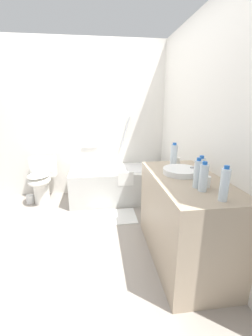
{
  "coord_description": "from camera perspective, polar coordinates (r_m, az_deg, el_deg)",
  "views": [
    {
      "loc": [
        0.35,
        -2.28,
        1.48
      ],
      "look_at": [
        0.66,
        0.08,
        0.77
      ],
      "focal_mm": 23.19,
      "sensor_mm": 36.0,
      "label": 1
    }
  ],
  "objects": [
    {
      "name": "water_bottle_3",
      "position": [
        1.61,
        24.47,
        -3.96
      ],
      "size": [
        0.06,
        0.06,
        0.25
      ],
      "color": "silver",
      "rests_on": "vanity_counter"
    },
    {
      "name": "ground_plane",
      "position": [
        2.74,
        -14.25,
        -16.65
      ],
      "size": [
        3.88,
        3.88,
        0.0
      ],
      "primitive_type": "plane",
      "color": "#9E9389"
    },
    {
      "name": "bath_mat",
      "position": [
        3.01,
        -3.15,
        -12.67
      ],
      "size": [
        0.59,
        0.42,
        0.01
      ],
      "primitive_type": "cube",
      "color": "white",
      "rests_on": "ground_plane"
    },
    {
      "name": "water_bottle_4",
      "position": [
        1.92,
        19.0,
        -0.47
      ],
      "size": [
        0.07,
        0.07,
        0.23
      ],
      "color": "silver",
      "rests_on": "vanity_counter"
    },
    {
      "name": "drinking_glass_1",
      "position": [
        1.84,
        20.31,
        -3.37
      ],
      "size": [
        0.07,
        0.07,
        0.09
      ],
      "primitive_type": "cylinder",
      "color": "white",
      "rests_on": "vanity_counter"
    },
    {
      "name": "water_bottle_0",
      "position": [
        1.73,
        19.69,
        -2.34
      ],
      "size": [
        0.07,
        0.07,
        0.23
      ],
      "color": "silver",
      "rests_on": "vanity_counter"
    },
    {
      "name": "toilet",
      "position": [
        3.57,
        -21.35,
        -2.67
      ],
      "size": [
        0.39,
        0.56,
        0.69
      ],
      "rotation": [
        0.0,
        0.0,
        -1.66
      ],
      "color": "white",
      "rests_on": "ground_plane"
    },
    {
      "name": "toilet_paper_roll",
      "position": [
        3.69,
        -23.88,
        -7.46
      ],
      "size": [
        0.11,
        0.11,
        0.13
      ],
      "primitive_type": "cylinder",
      "color": "white",
      "rests_on": "ground_plane"
    },
    {
      "name": "drinking_glass_0",
      "position": [
        2.44,
        13.3,
        1.82
      ],
      "size": [
        0.06,
        0.06,
        0.08
      ],
      "primitive_type": "cylinder",
      "color": "white",
      "rests_on": "vanity_counter"
    },
    {
      "name": "sink_faucet",
      "position": [
        2.19,
        18.92,
        -0.47
      ],
      "size": [
        0.13,
        0.15,
        0.07
      ],
      "color": "#B4B4B9",
      "rests_on": "vanity_counter"
    },
    {
      "name": "bathtub",
      "position": [
        3.45,
        -2.42,
        -3.88
      ],
      "size": [
        1.43,
        0.7,
        1.27
      ],
      "color": "silver",
      "rests_on": "ground_plane"
    },
    {
      "name": "wall_right_mirror",
      "position": [
        2.56,
        19.26,
        9.63
      ],
      "size": [
        0.1,
        2.98,
        2.42
      ],
      "primitive_type": "cube",
      "color": "silver",
      "rests_on": "ground_plane"
    },
    {
      "name": "wall_back_tiled",
      "position": [
        3.64,
        -13.3,
        11.91
      ],
      "size": [
        3.28,
        0.1,
        2.42
      ],
      "primitive_type": "cube",
      "color": "silver",
      "rests_on": "ground_plane"
    },
    {
      "name": "sink_basin",
      "position": [
        2.12,
        14.21,
        -0.8
      ],
      "size": [
        0.34,
        0.34,
        0.05
      ],
      "primitive_type": "cylinder",
      "color": "white",
      "rests_on": "vanity_counter"
    },
    {
      "name": "vanity_counter",
      "position": [
        2.2,
        15.05,
        -12.85
      ],
      "size": [
        0.6,
        1.2,
        0.84
      ],
      "primitive_type": "cube",
      "color": "tan",
      "rests_on": "ground_plane"
    },
    {
      "name": "water_bottle_2",
      "position": [
        1.79,
        18.3,
        -1.44
      ],
      "size": [
        0.06,
        0.06,
        0.24
      ],
      "color": "silver",
      "rests_on": "vanity_counter"
    },
    {
      "name": "water_bottle_1",
      "position": [
        2.33,
        12.46,
        3.23
      ],
      "size": [
        0.07,
        0.07,
        0.25
      ],
      "color": "silver",
      "rests_on": "vanity_counter"
    }
  ]
}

